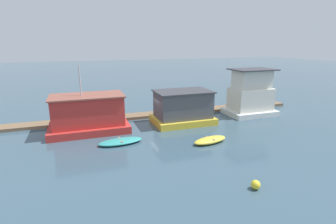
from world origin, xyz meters
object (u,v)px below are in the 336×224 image
dinghy_yellow (210,140)px  mooring_post_far_left (188,110)px  mooring_post_near_left (99,116)px  houseboat_red (88,114)px  mooring_post_far_right (76,118)px  buoy_yellow (256,185)px  houseboat_white (251,95)px  houseboat_yellow (183,108)px  dinghy_teal (121,141)px

dinghy_yellow → mooring_post_far_left: mooring_post_far_left is taller
mooring_post_near_left → dinghy_yellow: bearing=-45.6°
houseboat_red → mooring_post_far_right: size_ratio=4.38×
buoy_yellow → houseboat_white: bearing=55.2°
houseboat_white → mooring_post_far_left: 7.21m
houseboat_yellow → mooring_post_far_left: size_ratio=4.47×
houseboat_yellow → mooring_post_far_right: 10.54m
dinghy_teal → buoy_yellow: buoy_yellow is taller
dinghy_yellow → mooring_post_near_left: mooring_post_near_left is taller
mooring_post_far_right → buoy_yellow: mooring_post_far_right is taller
houseboat_yellow → dinghy_yellow: bearing=-90.0°
houseboat_red → houseboat_yellow: bearing=-2.6°
mooring_post_near_left → dinghy_teal: bearing=-79.7°
houseboat_yellow → dinghy_teal: bearing=-152.2°
houseboat_white → mooring_post_near_left: size_ratio=3.05×
houseboat_yellow → mooring_post_far_right: houseboat_yellow is taller
houseboat_yellow → buoy_yellow: bearing=-94.2°
dinghy_yellow → mooring_post_far_right: bearing=141.4°
houseboat_red → houseboat_white: (17.55, 0.09, 0.66)m
houseboat_white → buoy_yellow: bearing=-124.8°
dinghy_yellow → houseboat_red: bearing=145.4°
mooring_post_far_right → buoy_yellow: (9.30, -15.28, -0.54)m
houseboat_white → dinghy_yellow: 10.76m
houseboat_yellow → mooring_post_far_right: size_ratio=3.70×
buoy_yellow → houseboat_red: bearing=121.4°
houseboat_yellow → mooring_post_near_left: houseboat_yellow is taller
houseboat_white → dinghy_teal: 16.05m
houseboat_red → houseboat_yellow: 9.13m
dinghy_yellow → mooring_post_far_left: (1.63, 8.20, 0.44)m
mooring_post_far_left → houseboat_red: bearing=-170.0°
houseboat_red → mooring_post_far_right: (-1.13, 1.90, -0.78)m
buoy_yellow → houseboat_yellow: bearing=85.8°
mooring_post_far_left → dinghy_yellow: bearing=-101.2°
mooring_post_far_left → mooring_post_far_right: bearing=180.0°
houseboat_yellow → dinghy_teal: houseboat_yellow is taller
houseboat_red → dinghy_teal: 4.83m
mooring_post_near_left → mooring_post_far_left: bearing=0.0°
houseboat_yellow → dinghy_teal: (-6.94, -3.65, -1.38)m
mooring_post_far_right → mooring_post_far_left: bearing=0.0°
buoy_yellow → mooring_post_far_right: bearing=121.3°
houseboat_white → dinghy_yellow: size_ratio=1.63×
houseboat_yellow → buoy_yellow: size_ratio=11.28×
houseboat_white → dinghy_yellow: (-8.42, -6.39, -2.02)m
dinghy_yellow → buoy_yellow: bearing=-97.6°
houseboat_white → dinghy_yellow: bearing=-142.8°
mooring_post_near_left → mooring_post_far_left: size_ratio=1.31×
mooring_post_far_right → houseboat_yellow: bearing=-12.8°
houseboat_white → buoy_yellow: houseboat_white is taller
dinghy_teal → mooring_post_far_left: bearing=34.9°
mooring_post_near_left → houseboat_yellow: bearing=-16.1°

